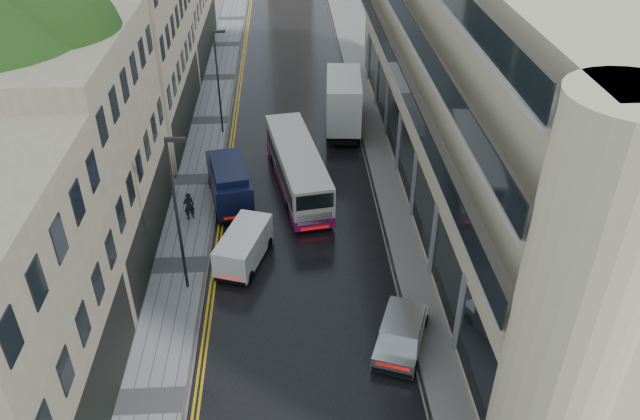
{
  "coord_description": "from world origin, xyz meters",
  "views": [
    {
      "loc": [
        -0.35,
        -5.22,
        19.19
      ],
      "look_at": [
        0.96,
        18.0,
        3.88
      ],
      "focal_mm": 35.0,
      "sensor_mm": 36.0,
      "label": 1
    }
  ],
  "objects_px": {
    "cream_bus": "(289,194)",
    "white_van": "(218,261)",
    "silver_hatchback": "(376,351)",
    "lamp_post_near": "(177,218)",
    "tree_near": "(10,136)",
    "tree_far": "(94,52)",
    "white_lorry": "(328,111)",
    "pedestrian": "(189,206)",
    "lamp_post_far": "(218,84)",
    "navy_van": "(217,200)"
  },
  "relations": [
    {
      "from": "cream_bus",
      "to": "white_van",
      "type": "distance_m",
      "value": 6.19
    },
    {
      "from": "silver_hatchback",
      "to": "lamp_post_near",
      "type": "height_order",
      "value": "lamp_post_near"
    },
    {
      "from": "cream_bus",
      "to": "lamp_post_near",
      "type": "xyz_separation_m",
      "value": [
        -4.85,
        -5.96,
        2.65
      ]
    },
    {
      "from": "tree_near",
      "to": "tree_far",
      "type": "distance_m",
      "value": 13.02
    },
    {
      "from": "tree_near",
      "to": "tree_far",
      "type": "height_order",
      "value": "tree_near"
    },
    {
      "from": "tree_far",
      "to": "white_van",
      "type": "distance_m",
      "value": 17.66
    },
    {
      "from": "lamp_post_near",
      "to": "white_lorry",
      "type": "bearing_deg",
      "value": 66.25
    },
    {
      "from": "white_van",
      "to": "pedestrian",
      "type": "relative_size",
      "value": 2.43
    },
    {
      "from": "tree_near",
      "to": "silver_hatchback",
      "type": "distance_m",
      "value": 18.26
    },
    {
      "from": "cream_bus",
      "to": "lamp_post_far",
      "type": "height_order",
      "value": "lamp_post_far"
    },
    {
      "from": "white_lorry",
      "to": "pedestrian",
      "type": "relative_size",
      "value": 4.64
    },
    {
      "from": "tree_near",
      "to": "white_van",
      "type": "height_order",
      "value": "tree_near"
    },
    {
      "from": "white_lorry",
      "to": "lamp_post_far",
      "type": "bearing_deg",
      "value": 174.89
    },
    {
      "from": "lamp_post_near",
      "to": "lamp_post_far",
      "type": "relative_size",
      "value": 1.11
    },
    {
      "from": "pedestrian",
      "to": "white_van",
      "type": "bearing_deg",
      "value": 87.79
    },
    {
      "from": "tree_far",
      "to": "tree_near",
      "type": "bearing_deg",
      "value": -91.32
    },
    {
      "from": "white_lorry",
      "to": "white_van",
      "type": "bearing_deg",
      "value": -109.16
    },
    {
      "from": "tree_near",
      "to": "navy_van",
      "type": "distance_m",
      "value": 10.45
    },
    {
      "from": "tree_far",
      "to": "pedestrian",
      "type": "relative_size",
      "value": 7.7
    },
    {
      "from": "tree_near",
      "to": "lamp_post_near",
      "type": "relative_size",
      "value": 1.8
    },
    {
      "from": "white_lorry",
      "to": "pedestrian",
      "type": "xyz_separation_m",
      "value": [
        -8.14,
        -9.41,
        -1.06
      ]
    },
    {
      "from": "tree_near",
      "to": "silver_hatchback",
      "type": "height_order",
      "value": "tree_near"
    },
    {
      "from": "white_lorry",
      "to": "silver_hatchback",
      "type": "relative_size",
      "value": 1.92
    },
    {
      "from": "lamp_post_near",
      "to": "lamp_post_far",
      "type": "height_order",
      "value": "lamp_post_near"
    },
    {
      "from": "tree_near",
      "to": "tree_far",
      "type": "bearing_deg",
      "value": 88.68
    },
    {
      "from": "navy_van",
      "to": "lamp_post_near",
      "type": "xyz_separation_m",
      "value": [
        -0.99,
        -5.61,
        2.69
      ]
    },
    {
      "from": "pedestrian",
      "to": "lamp_post_near",
      "type": "distance_m",
      "value": 6.51
    },
    {
      "from": "cream_bus",
      "to": "white_lorry",
      "type": "xyz_separation_m",
      "value": [
        2.76,
        9.17,
        0.65
      ]
    },
    {
      "from": "tree_near",
      "to": "silver_hatchback",
      "type": "xyz_separation_m",
      "value": [
        15.39,
        -7.64,
        -6.19
      ]
    },
    {
      "from": "tree_far",
      "to": "pedestrian",
      "type": "xyz_separation_m",
      "value": [
        6.38,
        -9.73,
        -5.3
      ]
    },
    {
      "from": "tree_far",
      "to": "white_van",
      "type": "bearing_deg",
      "value": -60.34
    },
    {
      "from": "cream_bus",
      "to": "silver_hatchback",
      "type": "distance_m",
      "value": 11.65
    },
    {
      "from": "silver_hatchback",
      "to": "pedestrian",
      "type": "height_order",
      "value": "pedestrian"
    },
    {
      "from": "white_lorry",
      "to": "lamp_post_far",
      "type": "xyz_separation_m",
      "value": [
        -7.16,
        1.18,
        1.62
      ]
    },
    {
      "from": "tree_far",
      "to": "white_lorry",
      "type": "distance_m",
      "value": 15.12
    },
    {
      "from": "white_van",
      "to": "lamp_post_far",
      "type": "relative_size",
      "value": 0.56
    },
    {
      "from": "tree_far",
      "to": "lamp_post_near",
      "type": "bearing_deg",
      "value": -65.92
    },
    {
      "from": "cream_bus",
      "to": "white_van",
      "type": "xyz_separation_m",
      "value": [
        -3.43,
        -5.14,
        -0.42
      ]
    },
    {
      "from": "cream_bus",
      "to": "pedestrian",
      "type": "bearing_deg",
      "value": 173.17
    },
    {
      "from": "pedestrian",
      "to": "lamp_post_far",
      "type": "relative_size",
      "value": 0.23
    },
    {
      "from": "cream_bus",
      "to": "navy_van",
      "type": "height_order",
      "value": "cream_bus"
    },
    {
      "from": "silver_hatchback",
      "to": "lamp_post_near",
      "type": "distance_m",
      "value": 10.21
    },
    {
      "from": "white_lorry",
      "to": "lamp_post_near",
      "type": "xyz_separation_m",
      "value": [
        -7.61,
        -15.13,
        1.99
      ]
    },
    {
      "from": "silver_hatchback",
      "to": "pedestrian",
      "type": "distance_m",
      "value": 13.96
    },
    {
      "from": "cream_bus",
      "to": "tree_far",
      "type": "bearing_deg",
      "value": 131.69
    },
    {
      "from": "tree_far",
      "to": "pedestrian",
      "type": "bearing_deg",
      "value": -56.76
    },
    {
      "from": "silver_hatchback",
      "to": "navy_van",
      "type": "relative_size",
      "value": 0.78
    },
    {
      "from": "navy_van",
      "to": "silver_hatchback",
      "type": "bearing_deg",
      "value": -67.8
    },
    {
      "from": "white_van",
      "to": "lamp_post_far",
      "type": "xyz_separation_m",
      "value": [
        -0.98,
        15.49,
        2.7
      ]
    },
    {
      "from": "tree_near",
      "to": "white_lorry",
      "type": "relative_size",
      "value": 1.85
    }
  ]
}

